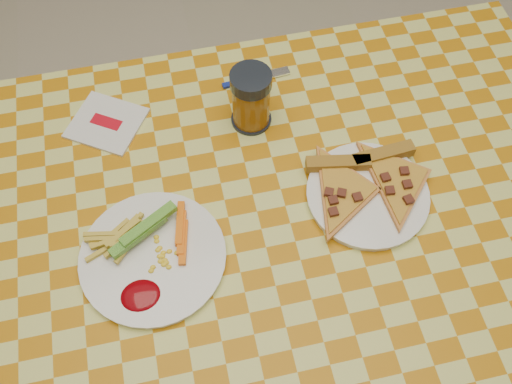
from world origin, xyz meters
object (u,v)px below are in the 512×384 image
(table, at_px, (261,247))
(plate_left, at_px, (153,258))
(drink_glass, at_px, (251,99))
(plate_right, at_px, (367,195))

(table, relative_size, plate_left, 5.37)
(table, xyz_separation_m, drink_glass, (0.03, 0.23, 0.14))
(plate_left, distance_m, drink_glass, 0.34)
(table, bearing_deg, plate_right, 6.26)
(plate_left, xyz_separation_m, drink_glass, (0.22, 0.25, 0.06))
(plate_left, height_order, drink_glass, drink_glass)
(plate_right, bearing_deg, drink_glass, 127.65)
(plate_right, bearing_deg, table, -173.74)
(drink_glass, bearing_deg, table, -97.97)
(plate_right, xyz_separation_m, drink_glass, (-0.16, 0.21, 0.06))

